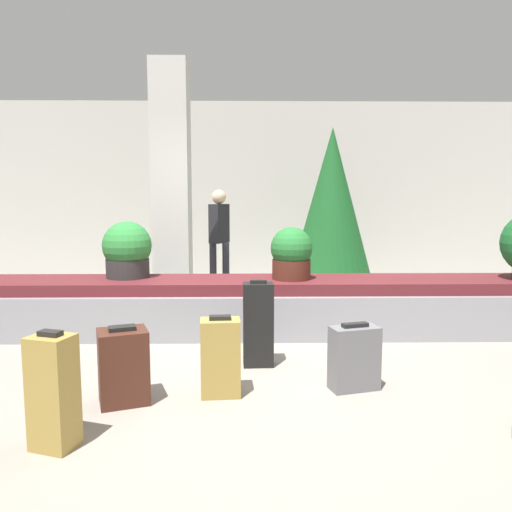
{
  "coord_description": "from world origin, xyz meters",
  "views": [
    {
      "loc": [
        -0.09,
        -4.14,
        1.48
      ],
      "look_at": [
        0.0,
        1.2,
        0.84
      ],
      "focal_mm": 35.0,
      "sensor_mm": 36.0,
      "label": 1
    }
  ],
  "objects_px": {
    "potted_plant_0": "(291,254)",
    "suitcase_4": "(354,358)",
    "traveler_0": "(219,232)",
    "suitcase_5": "(123,366)",
    "decorated_tree": "(332,205)",
    "pillar": "(172,187)",
    "suitcase_2": "(220,357)",
    "suitcase_0": "(258,324)",
    "suitcase_1": "(53,392)",
    "potted_plant_1": "(127,251)"
  },
  "relations": [
    {
      "from": "suitcase_4",
      "to": "suitcase_1",
      "type": "bearing_deg",
      "value": -171.08
    },
    {
      "from": "traveler_0",
      "to": "suitcase_1",
      "type": "bearing_deg",
      "value": -157.19
    },
    {
      "from": "pillar",
      "to": "decorated_tree",
      "type": "xyz_separation_m",
      "value": [
        2.28,
        0.97,
        -0.26
      ]
    },
    {
      "from": "suitcase_4",
      "to": "decorated_tree",
      "type": "relative_size",
      "value": 0.21
    },
    {
      "from": "suitcase_4",
      "to": "suitcase_0",
      "type": "bearing_deg",
      "value": 127.75
    },
    {
      "from": "potted_plant_0",
      "to": "decorated_tree",
      "type": "bearing_deg",
      "value": 70.38
    },
    {
      "from": "suitcase_1",
      "to": "potted_plant_0",
      "type": "height_order",
      "value": "potted_plant_0"
    },
    {
      "from": "decorated_tree",
      "to": "potted_plant_0",
      "type": "bearing_deg",
      "value": -109.62
    },
    {
      "from": "suitcase_2",
      "to": "decorated_tree",
      "type": "distance_m",
      "value": 4.39
    },
    {
      "from": "suitcase_0",
      "to": "suitcase_2",
      "type": "relative_size",
      "value": 1.26
    },
    {
      "from": "suitcase_2",
      "to": "suitcase_5",
      "type": "distance_m",
      "value": 0.7
    },
    {
      "from": "suitcase_5",
      "to": "suitcase_1",
      "type": "bearing_deg",
      "value": -130.49
    },
    {
      "from": "potted_plant_0",
      "to": "traveler_0",
      "type": "distance_m",
      "value": 2.56
    },
    {
      "from": "pillar",
      "to": "traveler_0",
      "type": "height_order",
      "value": "pillar"
    },
    {
      "from": "suitcase_0",
      "to": "suitcase_5",
      "type": "bearing_deg",
      "value": -144.08
    },
    {
      "from": "pillar",
      "to": "suitcase_1",
      "type": "bearing_deg",
      "value": -92.2
    },
    {
      "from": "suitcase_0",
      "to": "traveler_0",
      "type": "bearing_deg",
      "value": 96.27
    },
    {
      "from": "suitcase_2",
      "to": "suitcase_5",
      "type": "height_order",
      "value": "suitcase_2"
    },
    {
      "from": "pillar",
      "to": "suitcase_2",
      "type": "relative_size",
      "value": 5.28
    },
    {
      "from": "pillar",
      "to": "suitcase_1",
      "type": "distance_m",
      "value": 4.01
    },
    {
      "from": "potted_plant_1",
      "to": "traveler_0",
      "type": "bearing_deg",
      "value": 68.38
    },
    {
      "from": "pillar",
      "to": "decorated_tree",
      "type": "height_order",
      "value": "pillar"
    },
    {
      "from": "decorated_tree",
      "to": "suitcase_5",
      "type": "bearing_deg",
      "value": -117.8
    },
    {
      "from": "suitcase_2",
      "to": "traveler_0",
      "type": "relative_size",
      "value": 0.39
    },
    {
      "from": "suitcase_0",
      "to": "decorated_tree",
      "type": "relative_size",
      "value": 0.3
    },
    {
      "from": "pillar",
      "to": "traveler_0",
      "type": "distance_m",
      "value": 1.4
    },
    {
      "from": "pillar",
      "to": "suitcase_5",
      "type": "relative_size",
      "value": 5.68
    },
    {
      "from": "decorated_tree",
      "to": "suitcase_0",
      "type": "bearing_deg",
      "value": -109.6
    },
    {
      "from": "pillar",
      "to": "decorated_tree",
      "type": "distance_m",
      "value": 2.49
    },
    {
      "from": "suitcase_5",
      "to": "pillar",
      "type": "bearing_deg",
      "value": 72.28
    },
    {
      "from": "suitcase_4",
      "to": "traveler_0",
      "type": "bearing_deg",
      "value": 92.36
    },
    {
      "from": "suitcase_2",
      "to": "suitcase_0",
      "type": "bearing_deg",
      "value": 61.75
    },
    {
      "from": "suitcase_5",
      "to": "decorated_tree",
      "type": "relative_size",
      "value": 0.23
    },
    {
      "from": "suitcase_4",
      "to": "suitcase_5",
      "type": "height_order",
      "value": "suitcase_5"
    },
    {
      "from": "suitcase_0",
      "to": "suitcase_1",
      "type": "bearing_deg",
      "value": -133.18
    },
    {
      "from": "suitcase_2",
      "to": "suitcase_4",
      "type": "xyz_separation_m",
      "value": [
        1.02,
        0.1,
        -0.04
      ]
    },
    {
      "from": "suitcase_1",
      "to": "suitcase_4",
      "type": "bearing_deg",
      "value": 42.33
    },
    {
      "from": "suitcase_4",
      "to": "potted_plant_1",
      "type": "relative_size",
      "value": 0.84
    },
    {
      "from": "potted_plant_1",
      "to": "decorated_tree",
      "type": "xyz_separation_m",
      "value": [
        2.61,
        2.11,
        0.46
      ]
    },
    {
      "from": "suitcase_4",
      "to": "traveler_0",
      "type": "height_order",
      "value": "traveler_0"
    },
    {
      "from": "suitcase_1",
      "to": "decorated_tree",
      "type": "bearing_deg",
      "value": 81.56
    },
    {
      "from": "suitcase_1",
      "to": "potted_plant_0",
      "type": "relative_size",
      "value": 1.26
    },
    {
      "from": "suitcase_5",
      "to": "potted_plant_0",
      "type": "bearing_deg",
      "value": 34.15
    },
    {
      "from": "potted_plant_0",
      "to": "suitcase_4",
      "type": "bearing_deg",
      "value": -78.22
    },
    {
      "from": "suitcase_0",
      "to": "suitcase_1",
      "type": "relative_size",
      "value": 1.07
    },
    {
      "from": "suitcase_5",
      "to": "suitcase_2",
      "type": "bearing_deg",
      "value": -9.47
    },
    {
      "from": "suitcase_2",
      "to": "suitcase_5",
      "type": "xyz_separation_m",
      "value": [
        -0.69,
        -0.12,
        -0.02
      ]
    },
    {
      "from": "suitcase_0",
      "to": "potted_plant_0",
      "type": "relative_size",
      "value": 1.35
    },
    {
      "from": "potted_plant_1",
      "to": "pillar",
      "type": "bearing_deg",
      "value": 73.84
    },
    {
      "from": "suitcase_4",
      "to": "potted_plant_0",
      "type": "xyz_separation_m",
      "value": [
        -0.34,
        1.64,
        0.61
      ]
    }
  ]
}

